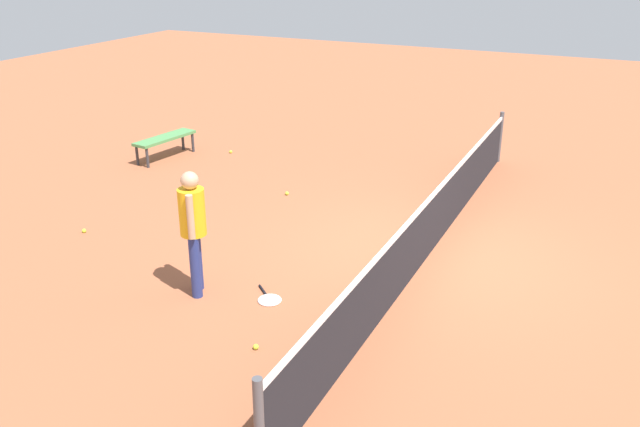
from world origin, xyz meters
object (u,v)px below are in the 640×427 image
(tennis_racket_near_player, at_px, (269,299))
(tennis_ball_by_net, at_px, (287,193))
(tennis_ball_near_player, at_px, (330,328))
(player_near_side, at_px, (193,223))
(tennis_ball_baseline, at_px, (256,347))
(tennis_ball_midcourt, at_px, (231,152))
(tennis_ball_stray_left, at_px, (84,231))
(courtside_bench, at_px, (165,139))

(tennis_racket_near_player, xyz_separation_m, tennis_ball_by_net, (-3.52, -1.60, 0.02))
(tennis_racket_near_player, distance_m, tennis_ball_near_player, 1.09)
(player_near_side, xyz_separation_m, tennis_racket_near_player, (-0.22, 0.96, -1.00))
(tennis_racket_near_player, distance_m, tennis_ball_by_net, 3.87)
(tennis_racket_near_player, bearing_deg, tennis_ball_baseline, 21.82)
(tennis_ball_midcourt, bearing_deg, tennis_racket_near_player, 36.71)
(player_near_side, bearing_deg, tennis_ball_by_net, -170.22)
(tennis_ball_stray_left, relative_size, courtside_bench, 0.04)
(player_near_side, distance_m, tennis_ball_stray_left, 3.08)
(tennis_racket_near_player, bearing_deg, tennis_ball_stray_left, -99.37)
(tennis_racket_near_player, height_order, tennis_ball_by_net, tennis_ball_by_net)
(tennis_ball_by_net, relative_size, tennis_ball_midcourt, 1.00)
(tennis_racket_near_player, xyz_separation_m, courtside_bench, (-4.40, -5.01, 0.40))
(tennis_racket_near_player, relative_size, courtside_bench, 0.36)
(player_near_side, height_order, tennis_ball_stray_left, player_near_side)
(player_near_side, height_order, tennis_ball_midcourt, player_near_side)
(tennis_ball_midcourt, bearing_deg, tennis_ball_by_net, 52.92)
(tennis_racket_near_player, xyz_separation_m, tennis_ball_stray_left, (-0.62, -3.75, 0.02))
(tennis_ball_near_player, height_order, tennis_ball_baseline, same)
(tennis_ball_midcourt, height_order, tennis_ball_baseline, same)
(tennis_ball_baseline, relative_size, courtside_bench, 0.04)
(tennis_ball_near_player, distance_m, tennis_ball_stray_left, 4.88)
(player_near_side, distance_m, tennis_ball_baseline, 1.89)
(tennis_racket_near_player, xyz_separation_m, tennis_ball_midcourt, (-5.29, -3.95, 0.02))
(tennis_ball_near_player, distance_m, tennis_ball_baseline, 0.95)
(tennis_racket_near_player, bearing_deg, tennis_ball_by_net, -155.52)
(tennis_ball_near_player, distance_m, courtside_bench, 7.68)
(tennis_ball_by_net, distance_m, tennis_ball_midcourt, 2.94)
(tennis_ball_by_net, height_order, tennis_ball_stray_left, same)
(tennis_ball_near_player, distance_m, tennis_ball_midcourt, 7.51)
(tennis_ball_midcourt, relative_size, courtside_bench, 0.04)
(tennis_ball_stray_left, bearing_deg, tennis_ball_near_player, 78.78)
(tennis_ball_by_net, bearing_deg, tennis_ball_stray_left, -36.54)
(tennis_ball_near_player, xyz_separation_m, tennis_ball_by_net, (-3.85, -2.64, 0.00))
(player_near_side, xyz_separation_m, courtside_bench, (-4.62, -4.05, -0.59))
(tennis_racket_near_player, distance_m, tennis_ball_baseline, 1.14)
(player_near_side, relative_size, tennis_ball_by_net, 25.76)
(player_near_side, distance_m, tennis_racket_near_player, 1.40)
(player_near_side, xyz_separation_m, tennis_ball_midcourt, (-5.52, -2.99, -0.98))
(tennis_ball_by_net, xyz_separation_m, tennis_ball_midcourt, (-1.77, -2.34, 0.00))
(tennis_ball_midcourt, xyz_separation_m, tennis_ball_baseline, (6.35, 4.37, 0.00))
(tennis_ball_near_player, bearing_deg, tennis_ball_baseline, -40.02)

